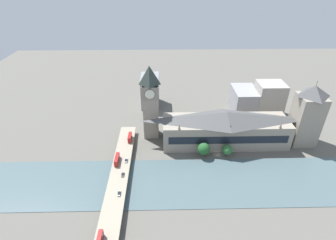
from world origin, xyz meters
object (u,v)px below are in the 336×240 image
Objects in this scene: road_bridge at (119,178)px; double_decker_bus_lead at (130,137)px; double_decker_bus_rear at (117,159)px; car_northbound_lead at (126,160)px; clock_tower at (150,100)px; car_southbound_lead at (123,174)px; car_northbound_mid at (119,193)px; parliament_hall at (225,128)px; victoria_tower at (307,115)px; double_decker_bus_mid at (100,240)px.

road_bridge is 44.55m from double_decker_bus_lead.
double_decker_bus_rear reaches higher than car_northbound_lead.
clock_tower is 6.19× the size of double_decker_bus_lead.
double_decker_bus_rear is at bearing 22.52° from car_southbound_lead.
car_northbound_mid is 17.51m from car_southbound_lead.
clock_tower is at bearing -13.57° from car_northbound_mid.
parliament_hall is at bearing -87.86° from double_decker_bus_lead.
road_bridge is at bearing 168.61° from car_northbound_lead.
victoria_tower reaches higher than road_bridge.
double_decker_bus_lead is 29.06m from double_decker_bus_rear.
car_northbound_mid is at bearing -169.67° from double_decker_bus_rear.
parliament_hall is at bearing -101.66° from clock_tower.
car_northbound_mid reaches higher than car_southbound_lead.
victoria_tower reaches higher than parliament_hall.
road_bridge is at bearing -3.11° from double_decker_bus_mid.
clock_tower is at bearing 78.34° from parliament_hall.
road_bridge is at bearing 9.23° from car_northbound_mid.
clock_tower is 0.50× the size of road_bridge.
road_bridge is 10.78× the size of double_decker_bus_rear.
double_decker_bus_rear is (15.97, 3.22, 3.75)m from road_bridge.
double_decker_bus_mid reaches higher than car_southbound_lead.
double_decker_bus_rear is (-28.28, 6.64, -0.10)m from double_decker_bus_lead.
double_decker_bus_rear is 2.60× the size of car_northbound_mid.
double_decker_bus_rear is 15.59m from car_southbound_lead.
double_decker_bus_lead is 94.43m from double_decker_bus_mid.
clock_tower is at bearing 84.29° from victoria_tower.
parliament_hall is 85.85m from car_northbound_lead.
double_decker_bus_rear is 2.52× the size of car_northbound_lead.
double_decker_bus_rear is 6.93m from car_northbound_lead.
double_decker_bus_mid is 2.11× the size of car_northbound_lead.
double_decker_bus_mid is 51.98m from car_southbound_lead.
clock_tower is at bearing -17.30° from car_southbound_lead.
double_decker_bus_lead is 0.87× the size of double_decker_bus_rear.
double_decker_bus_mid is (-94.23, 6.13, 0.09)m from double_decker_bus_lead.
road_bridge is 29.01× the size of car_southbound_lead.
double_decker_bus_mid is 34.62m from car_northbound_mid.
road_bridge is at bearing 160.82° from clock_tower.
car_northbound_mid is at bearing -8.80° from double_decker_bus_mid.
victoria_tower reaches higher than car_northbound_lead.
double_decker_bus_lead is (-15.84, 17.48, -25.98)m from clock_tower.
double_decker_bus_rear is at bearing 109.88° from parliament_hall.
clock_tower is 115.52m from double_decker_bus_mid.
road_bridge is at bearing 175.58° from double_decker_bus_lead.
car_northbound_lead is (-30.44, 79.85, -8.16)m from parliament_hall.
double_decker_bus_lead is at bearing -3.72° from double_decker_bus_mid.
clock_tower is 35.09m from double_decker_bus_lead.
victoria_tower is 181.16m from double_decker_bus_mid.
victoria_tower is at bearing -78.18° from car_northbound_lead.
double_decker_bus_mid reaches higher than double_decker_bus_rear.
double_decker_bus_lead is at bearing 132.19° from clock_tower.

